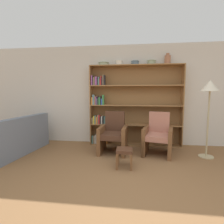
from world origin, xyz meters
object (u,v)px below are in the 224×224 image
at_px(couch, 15,140).
at_px(armchair_leather, 113,135).
at_px(bowl_copper, 104,64).
at_px(footstool, 124,153).
at_px(armchair_cushioned, 158,136).
at_px(bookshelf, 128,107).
at_px(bowl_terracotta, 119,63).
at_px(bowl_slate, 135,63).
at_px(bowl_stoneware, 151,62).
at_px(floor_lamp, 210,91).
at_px(vase_tall, 168,60).

height_order(couch, armchair_leather, armchair_leather).
height_order(bowl_copper, footstool, bowl_copper).
bearing_deg(footstool, armchair_cushioned, 49.43).
distance_m(bookshelf, bowl_terracotta, 1.21).
bearing_deg(armchair_cushioned, bowl_slate, -36.64).
xyz_separation_m(bookshelf, bowl_stoneware, (0.60, -0.03, 1.18)).
bearing_deg(armchair_cushioned, armchair_leather, 12.85).
bearing_deg(bowl_slate, floor_lamp, -24.21).
bearing_deg(bookshelf, bowl_stoneware, -2.71).
height_order(bookshelf, vase_tall, vase_tall).
bearing_deg(bowl_terracotta, armchair_leather, -96.29).
bearing_deg(bowl_stoneware, bowl_copper, -180.00).
bearing_deg(armchair_cushioned, bowl_copper, -12.01).
distance_m(armchair_leather, floor_lamp, 2.36).
xyz_separation_m(vase_tall, armchair_leather, (-1.33, -0.65, -1.87)).
xyz_separation_m(vase_tall, couch, (-3.68, -1.00, -1.99)).
bearing_deg(couch, armchair_cushioned, -79.13).
relative_size(bowl_stoneware, armchair_leather, 0.24).
height_order(bookshelf, bowl_slate, bowl_slate).
relative_size(bowl_stoneware, couch, 0.13).
height_order(bowl_terracotta, floor_lamp, bowl_terracotta).
distance_m(bowl_copper, bowl_stoneware, 1.27).
bearing_deg(vase_tall, bowl_slate, 180.00).
bearing_deg(armchair_cushioned, vase_tall, -100.09).
bearing_deg(floor_lamp, footstool, -156.29).
bearing_deg(bowl_terracotta, armchair_cushioned, -33.57).
bearing_deg(armchair_leather, footstool, 113.24).
distance_m(bookshelf, bowl_copper, 1.34).
height_order(floor_lamp, footstool, floor_lamp).
xyz_separation_m(bowl_stoneware, footstool, (-0.61, -1.52, -1.95)).
distance_m(floor_lamp, footstool, 2.30).
height_order(bowl_slate, armchair_leather, bowl_slate).
xyz_separation_m(bowl_copper, bowl_slate, (0.85, 0.00, 0.01)).
xyz_separation_m(bookshelf, footstool, (-0.00, -1.54, -0.77)).
bearing_deg(floor_lamp, bowl_slate, 155.79).
distance_m(bowl_copper, armchair_cushioned, 2.37).
bearing_deg(bookshelf, bowl_slate, -9.02).
relative_size(bookshelf, couch, 1.42).
bearing_deg(bowl_terracotta, couch, -157.65).
bearing_deg(armchair_leather, vase_tall, -150.69).
distance_m(bookshelf, vase_tall, 1.60).
bearing_deg(bowl_slate, bowl_stoneware, 0.00).
height_order(vase_tall, couch, vase_tall).
relative_size(vase_tall, armchair_leather, 0.28).
bearing_deg(floor_lamp, bookshelf, 157.19).
height_order(vase_tall, armchair_leather, vase_tall).
bearing_deg(couch, bowl_terracotta, -62.55).
height_order(bowl_terracotta, footstool, bowl_terracotta).
bearing_deg(bowl_terracotta, bookshelf, 6.57).
height_order(bookshelf, armchair_leather, bookshelf).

